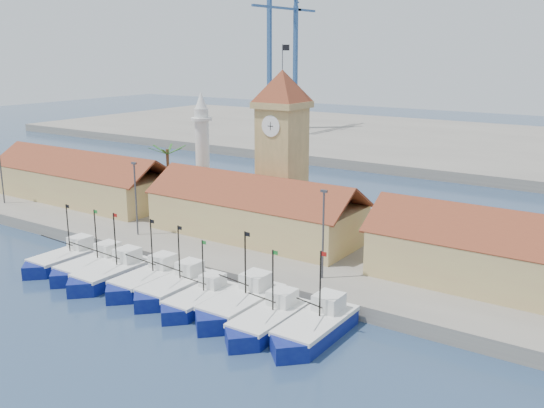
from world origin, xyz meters
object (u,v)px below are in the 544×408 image
Objects in this scene: boat_0 at (64,260)px; boat_4 at (174,289)px; clock_tower at (282,144)px; minaret at (202,149)px.

boat_4 is at bearing 2.69° from boat_0.
boat_4 is (15.95, 0.75, 0.00)m from boat_0.
minaret is at bearing 172.39° from clock_tower.
boat_0 is at bearing -119.58° from clock_tower.
minaret is at bearing 124.84° from boat_4.
clock_tower reaches higher than boat_0.
boat_4 is 0.43× the size of clock_tower.
boat_4 is at bearing -83.96° from clock_tower.
boat_4 is at bearing -55.16° from minaret.
minaret reaches higher than boat_4.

